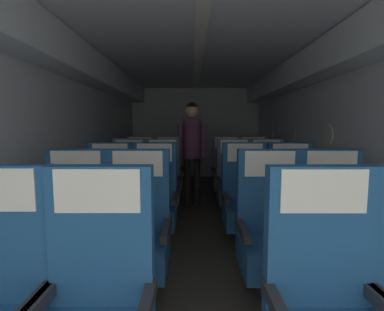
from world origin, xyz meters
The scene contains 19 objects.
ground centered at (0.00, 3.69, -0.01)m, with size 3.48×7.77×0.02m, color #3D3833.
fuselage_shell centered at (0.00, 3.95, 1.65)m, with size 3.36×7.42×2.30m.
seat_b_left_window centered at (-1.00, 2.28, 0.46)m, with size 0.52×0.50×1.11m.
seat_b_left_aisle centered at (-0.51, 2.27, 0.46)m, with size 0.52×0.50×1.11m.
seat_b_right_aisle centered at (1.00, 2.27, 0.46)m, with size 0.52×0.50×1.11m.
seat_b_right_window centered at (0.52, 2.27, 0.46)m, with size 0.52×0.50×1.11m.
seat_c_left_window centered at (-1.00, 3.19, 0.46)m, with size 0.52×0.50×1.11m.
seat_c_left_aisle centered at (-0.51, 3.20, 0.46)m, with size 0.52×0.50×1.11m.
seat_c_right_aisle centered at (1.00, 3.19, 0.46)m, with size 0.52×0.50×1.11m.
seat_c_right_window centered at (0.50, 3.20, 0.46)m, with size 0.52×0.50×1.11m.
seat_d_left_window centered at (-1.00, 4.15, 0.46)m, with size 0.52×0.50×1.11m.
seat_d_left_aisle centered at (-0.51, 4.15, 0.46)m, with size 0.52×0.50×1.11m.
seat_d_right_aisle centered at (0.99, 4.14, 0.46)m, with size 0.52×0.50×1.11m.
seat_d_right_window centered at (0.52, 4.14, 0.46)m, with size 0.52×0.50×1.11m.
seat_e_left_window centered at (-1.00, 5.06, 0.46)m, with size 0.52×0.50×1.11m.
seat_e_left_aisle centered at (-0.50, 5.07, 0.46)m, with size 0.52×0.50×1.11m.
seat_e_right_aisle centered at (1.00, 5.07, 0.46)m, with size 0.52×0.50×1.11m.
seat_e_right_window centered at (0.51, 5.06, 0.46)m, with size 0.52×0.50×1.11m.
flight_attendant centered at (-0.09, 4.63, 1.03)m, with size 0.43×0.28×1.66m.
Camera 1 is at (-0.09, 0.18, 1.29)m, focal length 26.36 mm.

